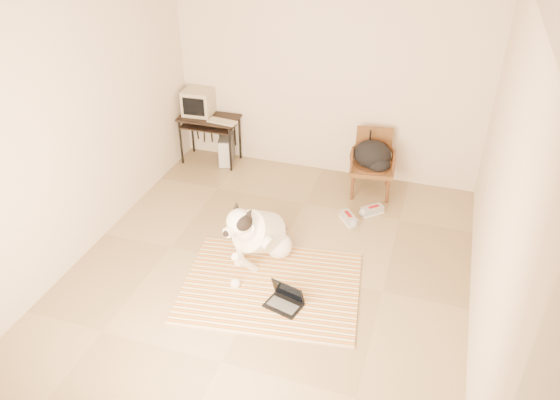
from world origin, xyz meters
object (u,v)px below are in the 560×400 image
at_px(computer_desk, 209,124).
at_px(pc_tower, 227,149).
at_px(laptop, 285,299).
at_px(crt_monitor, 198,102).
at_px(rattan_chair, 372,162).
at_px(dog, 259,234).
at_px(backpack, 373,156).

xyz_separation_m(computer_desk, pc_tower, (0.22, 0.05, -0.37)).
bearing_deg(laptop, crt_monitor, 128.55).
relative_size(pc_tower, rattan_chair, 0.56).
distance_m(dog, backpack, 1.94).
xyz_separation_m(dog, pc_tower, (-1.17, 1.93, -0.14)).
height_order(crt_monitor, backpack, crt_monitor).
bearing_deg(rattan_chair, laptop, -99.46).
relative_size(crt_monitor, rattan_chair, 0.51).
xyz_separation_m(pc_tower, rattan_chair, (2.04, -0.14, 0.20)).
relative_size(dog, rattan_chair, 1.42).
relative_size(computer_desk, pc_tower, 1.79).
bearing_deg(pc_tower, rattan_chair, -4.03).
bearing_deg(pc_tower, dog, -58.74).
relative_size(crt_monitor, backpack, 0.84).
xyz_separation_m(crt_monitor, pc_tower, (0.39, -0.03, -0.64)).
relative_size(rattan_chair, backpack, 1.67).
height_order(laptop, pc_tower, pc_tower).
bearing_deg(backpack, crt_monitor, 174.25).
height_order(computer_desk, rattan_chair, rattan_chair).
xyz_separation_m(dog, computer_desk, (-1.39, 1.88, 0.24)).
relative_size(computer_desk, backpack, 1.68).
height_order(dog, computer_desk, dog).
distance_m(dog, pc_tower, 2.26).
bearing_deg(laptop, backpack, 79.94).
distance_m(laptop, backpack, 2.39).
height_order(crt_monitor, pc_tower, crt_monitor).
relative_size(computer_desk, crt_monitor, 1.99).
height_order(pc_tower, backpack, backpack).
bearing_deg(crt_monitor, dog, -51.53).
bearing_deg(backpack, computer_desk, 175.85).
relative_size(pc_tower, backpack, 0.94).
bearing_deg(crt_monitor, rattan_chair, -4.17).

